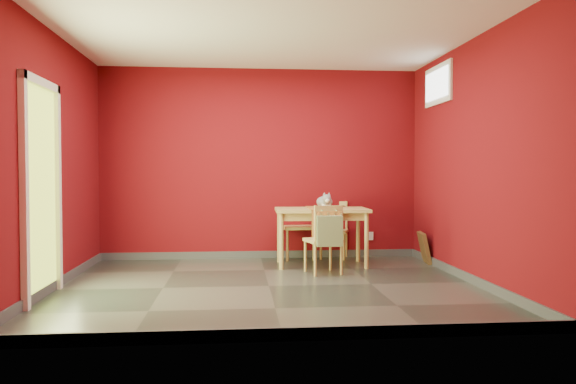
{
  "coord_description": "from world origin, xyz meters",
  "views": [
    {
      "loc": [
        -0.35,
        -6.01,
        1.23
      ],
      "look_at": [
        0.25,
        0.45,
        1.0
      ],
      "focal_mm": 35.0,
      "sensor_mm": 36.0,
      "label": 1
    }
  ],
  "objects": [
    {
      "name": "tote_bag",
      "position": [
        0.74,
        0.46,
        0.54
      ],
      "size": [
        0.3,
        0.18,
        0.43
      ],
      "color": "#738555",
      "rests_on": "chair_near"
    },
    {
      "name": "table_runner",
      "position": [
        0.77,
        1.16,
        0.7
      ],
      "size": [
        0.38,
        0.75,
        0.37
      ],
      "color": "#A7662B",
      "rests_on": "dining_table"
    },
    {
      "name": "window",
      "position": [
        2.23,
        1.0,
        2.35
      ],
      "size": [
        0.05,
        0.9,
        0.5
      ],
      "color": "white",
      "rests_on": "room_shell"
    },
    {
      "name": "picture_frame",
      "position": [
        2.19,
        1.36,
        0.21
      ],
      "size": [
        0.19,
        0.43,
        0.42
      ],
      "color": "brown",
      "rests_on": "ground"
    },
    {
      "name": "chair_far_left",
      "position": [
        0.52,
        1.92,
        0.48
      ],
      "size": [
        0.47,
        0.47,
        0.94
      ],
      "color": "tan",
      "rests_on": "ground"
    },
    {
      "name": "dining_table",
      "position": [
        0.77,
        1.28,
        0.66
      ],
      "size": [
        1.23,
        0.74,
        0.75
      ],
      "color": "tan",
      "rests_on": "ground"
    },
    {
      "name": "outlet_plate",
      "position": [
        1.6,
        1.99,
        0.3
      ],
      "size": [
        0.08,
        0.02,
        0.12
      ],
      "primitive_type": "cube",
      "color": "silver",
      "rests_on": "room_shell"
    },
    {
      "name": "cat",
      "position": [
        0.82,
        1.37,
        0.86
      ],
      "size": [
        0.24,
        0.44,
        0.22
      ],
      "primitive_type": null,
      "rotation": [
        0.0,
        0.0,
        0.02
      ],
      "color": "slate",
      "rests_on": "table_runner"
    },
    {
      "name": "doorway",
      "position": [
        -2.23,
        -0.4,
        1.12
      ],
      "size": [
        0.06,
        1.01,
        2.13
      ],
      "color": "#B7D838",
      "rests_on": "ground"
    },
    {
      "name": "chair_near",
      "position": [
        0.71,
        0.67,
        0.43
      ],
      "size": [
        0.47,
        0.47,
        0.84
      ],
      "color": "tan",
      "rests_on": "ground"
    },
    {
      "name": "chair_far_right",
      "position": [
        1.05,
        1.91,
        0.41
      ],
      "size": [
        0.47,
        0.47,
        0.81
      ],
      "color": "tan",
      "rests_on": "ground"
    },
    {
      "name": "ground",
      "position": [
        0.0,
        0.0,
        0.0
      ],
      "size": [
        4.5,
        4.5,
        0.0
      ],
      "primitive_type": "plane",
      "color": "#2D342D",
      "rests_on": "ground"
    },
    {
      "name": "room_shell",
      "position": [
        0.0,
        0.0,
        0.05
      ],
      "size": [
        4.5,
        4.5,
        4.5
      ],
      "color": "#630A0F",
      "rests_on": "ground"
    }
  ]
}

